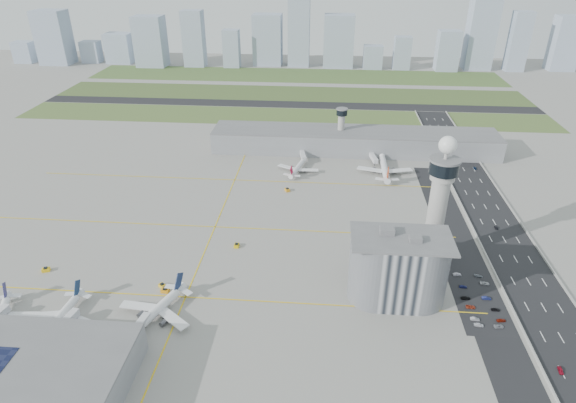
# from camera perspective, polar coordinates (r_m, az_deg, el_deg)

# --- Properties ---
(ground) EXTENTS (1000.00, 1000.00, 0.00)m
(ground) POSITION_cam_1_polar(r_m,az_deg,el_deg) (237.46, -0.71, -7.19)
(ground) COLOR #9C9991
(grass_strip_0) EXTENTS (480.00, 50.00, 0.08)m
(grass_strip_0) POSITION_cam_1_polar(r_m,az_deg,el_deg) (441.43, -0.55, 10.06)
(grass_strip_0) COLOR #49632F
(grass_strip_0) RESTS_ON ground
(grass_strip_1) EXTENTS (480.00, 60.00, 0.08)m
(grass_strip_1) POSITION_cam_1_polar(r_m,az_deg,el_deg) (512.97, 0.24, 12.66)
(grass_strip_1) COLOR #405528
(grass_strip_1) RESTS_ON ground
(grass_strip_2) EXTENTS (480.00, 70.00, 0.08)m
(grass_strip_2) POSITION_cam_1_polar(r_m,az_deg,el_deg) (590.23, 0.88, 14.73)
(grass_strip_2) COLOR #3F5729
(grass_strip_2) RESTS_ON ground
(runway) EXTENTS (480.00, 22.00, 0.10)m
(runway) POSITION_cam_1_polar(r_m,az_deg,el_deg) (476.59, -0.13, 11.44)
(runway) COLOR black
(runway) RESTS_ON ground
(highway) EXTENTS (28.00, 500.00, 0.10)m
(highway) POSITION_cam_1_polar(r_m,az_deg,el_deg) (255.41, 26.19, -7.69)
(highway) COLOR black
(highway) RESTS_ON ground
(barrier_left) EXTENTS (0.60, 500.00, 1.20)m
(barrier_left) POSITION_cam_1_polar(r_m,az_deg,el_deg) (250.18, 23.21, -7.61)
(barrier_left) COLOR #9E9E99
(barrier_left) RESTS_ON ground
(barrier_right) EXTENTS (0.60, 500.00, 1.20)m
(barrier_right) POSITION_cam_1_polar(r_m,az_deg,el_deg) (260.70, 29.09, -7.55)
(barrier_right) COLOR #9E9E99
(barrier_right) RESTS_ON ground
(landside_road) EXTENTS (18.00, 260.00, 0.08)m
(landside_road) POSITION_cam_1_polar(r_m,az_deg,el_deg) (239.39, 21.32, -9.11)
(landside_road) COLOR black
(landside_road) RESTS_ON ground
(parking_lot) EXTENTS (20.00, 44.00, 0.10)m
(parking_lot) POSITION_cam_1_polar(r_m,az_deg,el_deg) (229.75, 21.58, -10.91)
(parking_lot) COLOR black
(parking_lot) RESTS_ON ground
(taxiway_line_h_0) EXTENTS (260.00, 0.60, 0.01)m
(taxiway_line_h_0) POSITION_cam_1_polar(r_m,az_deg,el_deg) (221.01, -12.04, -11.02)
(taxiway_line_h_0) COLOR yellow
(taxiway_line_h_0) RESTS_ON ground
(taxiway_line_h_1) EXTENTS (260.00, 0.60, 0.01)m
(taxiway_line_h_1) POSITION_cam_1_polar(r_m,az_deg,el_deg) (268.26, -8.65, -2.99)
(taxiway_line_h_1) COLOR yellow
(taxiway_line_h_1) RESTS_ON ground
(taxiway_line_h_2) EXTENTS (260.00, 0.60, 0.01)m
(taxiway_line_h_2) POSITION_cam_1_polar(r_m,az_deg,el_deg) (319.82, -6.34, 2.55)
(taxiway_line_h_2) COLOR yellow
(taxiway_line_h_2) RESTS_ON ground
(taxiway_line_v) EXTENTS (0.60, 260.00, 0.01)m
(taxiway_line_v) POSITION_cam_1_polar(r_m,az_deg,el_deg) (268.26, -8.65, -2.99)
(taxiway_line_v) COLOR yellow
(taxiway_line_v) RESTS_ON ground
(control_tower) EXTENTS (14.00, 14.00, 64.50)m
(control_tower) POSITION_cam_1_polar(r_m,az_deg,el_deg) (231.47, 17.48, 0.52)
(control_tower) COLOR #ADAAA5
(control_tower) RESTS_ON ground
(secondary_tower) EXTENTS (8.60, 8.60, 31.90)m
(secondary_tower) POSITION_cam_1_polar(r_m,az_deg,el_deg) (362.81, 6.32, 8.93)
(secondary_tower) COLOR #ADAAA5
(secondary_tower) RESTS_ON ground
(admin_building) EXTENTS (42.00, 24.00, 33.50)m
(admin_building) POSITION_cam_1_polar(r_m,az_deg,el_deg) (212.49, 12.92, -7.74)
(admin_building) COLOR #B2B2B7
(admin_building) RESTS_ON ground
(terminal_pier) EXTENTS (210.00, 32.00, 15.80)m
(terminal_pier) POSITION_cam_1_polar(r_m,az_deg,el_deg) (365.09, 7.81, 7.14)
(terminal_pier) COLOR gray
(terminal_pier) RESTS_ON ground
(near_terminal) EXTENTS (84.00, 42.00, 13.00)m
(near_terminal) POSITION_cam_1_polar(r_m,az_deg,el_deg) (202.19, -30.28, -17.03)
(near_terminal) COLOR gray
(near_terminal) RESTS_ON ground
(airplane_near_b) EXTENTS (32.66, 37.49, 9.85)m
(airplane_near_b) POSITION_cam_1_polar(r_m,az_deg,el_deg) (221.10, -25.67, -11.98)
(airplane_near_b) COLOR white
(airplane_near_b) RESTS_ON ground
(airplane_near_c) EXTENTS (46.67, 50.10, 11.31)m
(airplane_near_c) POSITION_cam_1_polar(r_m,az_deg,el_deg) (209.22, -15.77, -12.16)
(airplane_near_c) COLOR white
(airplane_near_c) RESTS_ON ground
(airplane_far_a) EXTENTS (36.36, 40.16, 9.60)m
(airplane_far_a) POSITION_cam_1_polar(r_m,az_deg,el_deg) (329.38, 1.23, 4.43)
(airplane_far_a) COLOR white
(airplane_far_a) RESTS_ON ground
(airplane_far_b) EXTENTS (37.73, 44.28, 12.32)m
(airplane_far_b) POSITION_cam_1_polar(r_m,az_deg,el_deg) (332.31, 11.41, 4.34)
(airplane_far_b) COLOR white
(airplane_far_b) RESTS_ON ground
(jet_bridge_near_1) EXTENTS (5.39, 14.31, 5.70)m
(jet_bridge_near_1) POSITION_cam_1_polar(r_m,az_deg,el_deg) (214.17, -25.90, -14.23)
(jet_bridge_near_1) COLOR silver
(jet_bridge_near_1) RESTS_ON ground
(jet_bridge_near_2) EXTENTS (5.39, 14.31, 5.70)m
(jet_bridge_near_2) POSITION_cam_1_polar(r_m,az_deg,el_deg) (201.61, -18.23, -15.49)
(jet_bridge_near_2) COLOR silver
(jet_bridge_near_2) RESTS_ON ground
(jet_bridge_far_0) EXTENTS (5.39, 14.31, 5.70)m
(jet_bridge_far_0) POSITION_cam_1_polar(r_m,az_deg,el_deg) (351.89, 1.65, 5.69)
(jet_bridge_far_0) COLOR silver
(jet_bridge_far_0) RESTS_ON ground
(jet_bridge_far_1) EXTENTS (5.39, 14.31, 5.70)m
(jet_bridge_far_1) POSITION_cam_1_polar(r_m,az_deg,el_deg) (353.03, 9.81, 5.35)
(jet_bridge_far_1) COLOR silver
(jet_bridge_far_1) RESTS_ON ground
(tug_0) EXTENTS (4.18, 3.48, 2.08)m
(tug_0) POSITION_cam_1_polar(r_m,az_deg,el_deg) (258.04, -26.77, -7.19)
(tug_0) COLOR yellow
(tug_0) RESTS_ON ground
(tug_1) EXTENTS (3.76, 2.79, 2.05)m
(tug_1) POSITION_cam_1_polar(r_m,az_deg,el_deg) (225.26, -14.37, -10.14)
(tug_1) COLOR orange
(tug_1) RESTS_ON ground
(tug_2) EXTENTS (3.95, 3.73, 1.89)m
(tug_2) POSITION_cam_1_polar(r_m,az_deg,el_deg) (228.57, -14.68, -9.58)
(tug_2) COLOR gold
(tug_2) RESTS_ON ground
(tug_3) EXTENTS (2.40, 3.46, 1.99)m
(tug_3) POSITION_cam_1_polar(r_m,az_deg,el_deg) (249.42, -6.11, -5.16)
(tug_3) COLOR #DEB60A
(tug_3) RESTS_ON ground
(tug_4) EXTENTS (3.81, 4.35, 2.11)m
(tug_4) POSITION_cam_1_polar(r_m,az_deg,el_deg) (302.90, -0.08, 1.43)
(tug_4) COLOR orange
(tug_4) RESTS_ON ground
(tug_5) EXTENTS (3.43, 3.52, 1.70)m
(tug_5) POSITION_cam_1_polar(r_m,az_deg,el_deg) (325.09, 11.64, 2.73)
(tug_5) COLOR gold
(tug_5) RESTS_ON ground
(car_lot_0) EXTENTS (3.93, 1.95, 1.29)m
(car_lot_0) POSITION_cam_1_polar(r_m,az_deg,el_deg) (216.66, 21.67, -13.42)
(car_lot_0) COLOR white
(car_lot_0) RESTS_ON ground
(car_lot_1) EXTENTS (3.85, 1.62, 1.24)m
(car_lot_1) POSITION_cam_1_polar(r_m,az_deg,el_deg) (218.94, 21.28, -12.84)
(car_lot_1) COLOR #A1A2AA
(car_lot_1) RESTS_ON ground
(car_lot_2) EXTENTS (4.09, 2.05, 1.11)m
(car_lot_2) POSITION_cam_1_polar(r_m,az_deg,el_deg) (224.60, 20.83, -11.59)
(car_lot_2) COLOR #A9371F
(car_lot_2) RESTS_ON ground
(car_lot_3) EXTENTS (4.36, 2.13, 1.22)m
(car_lot_3) POSITION_cam_1_polar(r_m,az_deg,el_deg) (228.73, 20.31, -10.65)
(car_lot_3) COLOR black
(car_lot_3) RESTS_ON ground
(car_lot_4) EXTENTS (3.54, 1.50, 1.20)m
(car_lot_4) POSITION_cam_1_polar(r_m,az_deg,el_deg) (234.96, 20.04, -9.45)
(car_lot_4) COLOR navy
(car_lot_4) RESTS_ON ground
(car_lot_5) EXTENTS (3.87, 1.76, 1.23)m
(car_lot_5) POSITION_cam_1_polar(r_m,az_deg,el_deg) (241.80, 19.40, -8.14)
(car_lot_5) COLOR #B8B7C3
(car_lot_5) RESTS_ON ground
(car_lot_6) EXTENTS (4.15, 2.22, 1.11)m
(car_lot_6) POSITION_cam_1_polar(r_m,az_deg,el_deg) (219.10, 23.70, -13.39)
(car_lot_6) COLOR #9899A2
(car_lot_6) RESTS_ON ground
(car_lot_7) EXTENTS (3.98, 2.13, 1.10)m
(car_lot_7) POSITION_cam_1_polar(r_m,az_deg,el_deg) (222.44, 23.95, -12.75)
(car_lot_7) COLOR maroon
(car_lot_7) RESTS_ON ground
(car_lot_8) EXTENTS (3.64, 1.53, 1.23)m
(car_lot_8) POSITION_cam_1_polar(r_m,az_deg,el_deg) (226.99, 23.37, -11.67)
(car_lot_8) COLOR black
(car_lot_8) RESTS_ON ground
(car_lot_9) EXTENTS (3.96, 1.41, 1.30)m
(car_lot_9) POSITION_cam_1_polar(r_m,az_deg,el_deg) (231.80, 22.46, -10.53)
(car_lot_9) COLOR navy
(car_lot_9) RESTS_ON ground
(car_lot_10) EXTENTS (4.44, 2.54, 1.17)m
(car_lot_10) POSITION_cam_1_polar(r_m,az_deg,el_deg) (240.54, 22.29, -8.96)
(car_lot_10) COLOR #B9BBC2
(car_lot_10) RESTS_ON ground
(car_lot_11) EXTENTS (3.95, 2.05, 1.09)m
(car_lot_11) POSITION_cam_1_polar(r_m,az_deg,el_deg) (244.32, 21.64, -8.21)
(car_lot_11) COLOR slate
(car_lot_11) RESTS_ON ground
(car_hw_0) EXTENTS (1.91, 3.89, 1.28)m
(car_hw_0) POSITION_cam_1_polar(r_m,az_deg,el_deg) (210.34, 29.60, -17.00)
(car_hw_0) COLOR maroon
(car_hw_0) RESTS_ON ground
(car_hw_1) EXTENTS (1.26, 3.42, 1.12)m
(car_hw_1) POSITION_cam_1_polar(r_m,az_deg,el_deg) (286.96, 23.44, -2.88)
(car_hw_1) COLOR black
(car_hw_1) RESTS_ON ground
(car_hw_2) EXTENTS (2.14, 4.14, 1.12)m
(car_hw_2) POSITION_cam_1_polar(r_m,az_deg,el_deg) (358.00, 21.27, 3.70)
(car_hw_2) COLOR #132749
(car_hw_2) RESTS_ON ground
(car_hw_4) EXTENTS (1.48, 3.65, 1.24)m
(car_hw_4) POSITION_cam_1_polar(r_m,az_deg,el_deg) (406.05, 17.31, 7.20)
(car_hw_4) COLOR #9497A2
(car_hw_4) RESTS_ON ground
(skyline_bldg_0) EXTENTS (24.05, 19.24, 26.50)m
(skyline_bldg_0) POSITION_cam_1_polar(r_m,az_deg,el_deg) (741.82, -28.76, 15.27)
(skyline_bldg_0) COLOR #9EADC1
(skyline_bldg_0) RESTS_ON ground
(skyline_bldg_1) EXTENTS (37.63, 30.10, 65.60)m
(skyline_bldg_1) POSITION_cam_1_polar(r_m,az_deg,el_deg) (711.37, -26.02, 17.07)
(skyline_bldg_1) COLOR #9EADC1
(skyline_bldg_1) RESTS_ON ground
(skyline_bldg_2) EXTENTS (22.81, 18.25, 26.79)m
(skyline_bldg_2) POSITION_cam_1_polar(r_m,az_deg,el_deg) (706.80, -22.28, 16.11)
(skyline_bldg_2) COLOR #9EADC1
(skyline_bldg_2) RESTS_ON ground
(skyline_bldg_3) EXTENTS (32.30, 25.84, 36.93)m
(skyline_bldg_3) POSITION_cam_1_polar(r_m,az_deg,el_deg) (690.88, -19.31, 16.79)
(skyline_bldg_3) COLOR #9EADC1
(skyline_bldg_3) RESTS_ON ground
(skyline_bldg_4) EXTENTS (35.81, 28.65, 60.36)m
(skyline_bldg_4) POSITION_cam_1_polar(r_m,az_deg,el_deg) (656.47, -15.99, 17.78)
(skyline_bldg_4) COLOR #9EADC1
(skyline_bldg_4) RESTS_ON ground
(skyline_bldg_5) EXTENTS (25.49, 20.39, 66.89)m
(skyline_bldg_5) POSITION_cam_1_polar(r_m,az_deg,el_deg) (643.72, -11.10, 18.41)
(skyline_bldg_5) COLOR #9EADC1
(skyline_bldg_5) RESTS_ON ground
(skyline_bldg_6) EXTENTS (20.04, 16.03, 45.20)m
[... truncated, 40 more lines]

